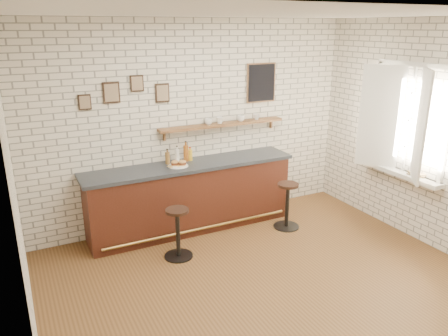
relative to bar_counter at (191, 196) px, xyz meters
The scene contains 21 objects.
ground 1.79m from the bar_counter, 82.56° to the right, with size 5.00×5.00×0.00m, color brown.
bar_counter is the anchor object (origin of this frame).
sandwich_plate 0.55m from the bar_counter, 169.92° to the right, with size 0.28×0.28×0.01m, color white.
ciabatta_sandwich 0.58m from the bar_counter, 169.42° to the right, with size 0.21×0.13×0.07m.
potato_chips 0.57m from the bar_counter, behind, with size 0.26×0.17×0.00m.
bitters_bottle_brown 0.67m from the bar_counter, 153.07° to the left, with size 0.07×0.07×0.22m.
bitters_bottle_white 0.64m from the bar_counter, 134.02° to the left, with size 0.06×0.06×0.24m.
bitters_bottle_amber 0.64m from the bar_counter, 91.74° to the left, with size 0.07×0.07×0.30m.
condiment_bottle_yellow 0.61m from the bar_counter, 67.05° to the left, with size 0.06×0.06×0.20m.
bar_stool_left 0.88m from the bar_counter, 124.22° to the right, with size 0.37×0.37×0.67m.
bar_stool_right 1.43m from the bar_counter, 25.56° to the right, with size 0.39×0.39×0.69m.
wall_shelf 1.17m from the bar_counter, 18.05° to the left, with size 2.00×0.18×0.18m.
shelf_cup_a 1.13m from the bar_counter, 27.47° to the left, with size 0.12×0.12×0.09m, color white.
shelf_cup_b 1.21m from the bar_counter, 19.35° to the left, with size 0.11×0.11×0.10m, color white.
shelf_cup_c 1.41m from the bar_counter, 12.22° to the left, with size 0.12×0.12×0.09m, color white.
shelf_cup_d 1.60m from the bar_counter, ahead, with size 0.09×0.09×0.08m, color white.
back_wall_decor 1.63m from the bar_counter, 32.08° to the left, with size 2.96×0.02×0.56m.
window_sill 3.00m from the bar_counter, 28.09° to the right, with size 0.20×1.35×0.06m.
casement_window 3.15m from the bar_counter, 28.48° to the right, with size 0.40×1.30×1.56m.
book_lower 3.13m from the bar_counter, 32.93° to the right, with size 0.18×0.24×0.02m, color tan.
book_upper 3.11m from the bar_counter, 32.33° to the right, with size 0.16×0.22×0.02m, color tan.
Camera 1 is at (-2.46, -3.83, 2.89)m, focal length 35.00 mm.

